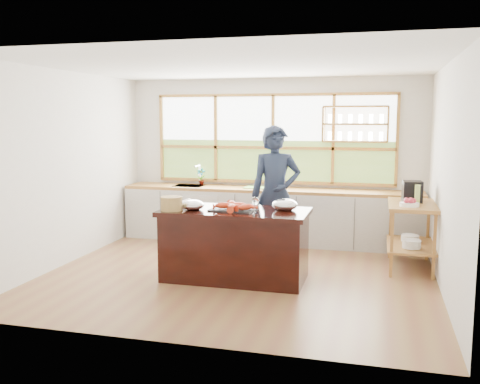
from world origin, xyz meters
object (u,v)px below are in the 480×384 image
(island, at_px, (235,244))
(espresso_machine, at_px, (412,191))
(wicker_basket, at_px, (172,204))
(cook, at_px, (275,195))

(island, relative_size, espresso_machine, 6.38)
(island, bearing_deg, wicker_basket, -161.85)
(espresso_machine, distance_m, wicker_basket, 3.29)
(espresso_machine, relative_size, wicker_basket, 1.07)
(cook, distance_m, wicker_basket, 1.61)
(island, distance_m, espresso_machine, 2.58)
(island, relative_size, cook, 0.95)
(espresso_machine, xyz_separation_m, wicker_basket, (-2.94, -1.48, -0.06))
(wicker_basket, bearing_deg, island, 18.15)
(island, xyz_separation_m, espresso_machine, (2.19, 1.23, 0.59))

